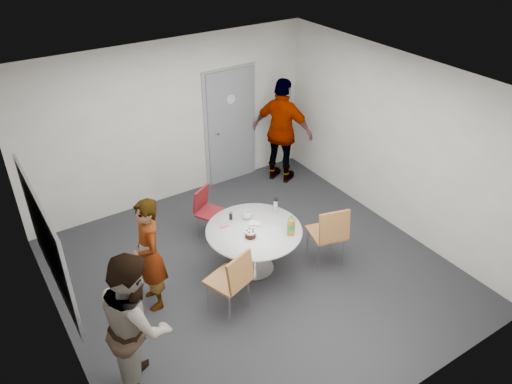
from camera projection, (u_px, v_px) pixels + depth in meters
floor at (255, 273)px, 6.98m from camera, size 5.00×5.00×0.00m
ceiling at (254, 88)px, 5.56m from camera, size 5.00×5.00×0.00m
wall_back at (171, 123)px, 8.05m from camera, size 5.00×0.00×5.00m
wall_left at (50, 261)px, 5.11m from camera, size 0.00×5.00×5.00m
wall_right at (395, 143)px, 7.43m from camera, size 0.00×5.00×5.00m
wall_front at (405, 313)px, 4.49m from camera, size 5.00×0.00×5.00m
door at (230, 127)px, 8.72m from camera, size 1.02×0.17×2.12m
whiteboard at (47, 242)px, 5.22m from camera, size 0.04×1.90×1.25m
table at (256, 235)px, 6.76m from camera, size 1.30×1.30×0.99m
chair_near_left at (233, 278)px, 6.05m from camera, size 0.57×0.60×0.94m
chair_near_right at (330, 231)px, 6.83m from camera, size 0.56×0.60×0.96m
chair_far at (207, 208)px, 7.52m from camera, size 0.53×0.55×0.80m
person_main at (149, 255)px, 6.10m from camera, size 0.43×0.60×1.54m
person_left at (137, 323)px, 5.02m from camera, size 0.83×0.97×1.74m
person_right at (283, 132)px, 8.72m from camera, size 0.96×1.20×1.91m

